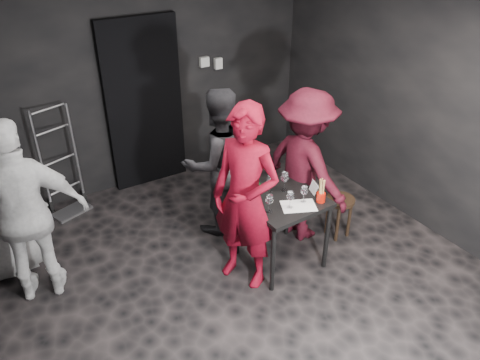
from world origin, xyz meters
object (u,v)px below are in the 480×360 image
wine_bottle (257,192)px  bystander_cream (22,200)px  man_maroon (306,159)px  hand_truck (67,193)px  tasting_table (282,207)px  stool (340,207)px  breadstick_cup (322,191)px  woman_black (218,157)px  server_red (245,183)px

wine_bottle → bystander_cream: bearing=159.7°
man_maroon → wine_bottle: size_ratio=6.67×
hand_truck → tasting_table: size_ratio=1.72×
stool → bystander_cream: 3.10m
stool → wine_bottle: size_ratio=1.71×
breadstick_cup → woman_black: bearing=115.5°
stool → man_maroon: bearing=141.8°
woman_black → breadstick_cup: (0.51, -1.06, -0.02)m
bystander_cream → hand_truck: bearing=-97.3°
man_maroon → bystander_cream: (-2.62, 0.52, 0.10)m
wine_bottle → stool: bearing=-3.3°
man_maroon → breadstick_cup: 0.54m
server_red → wine_bottle: (0.19, 0.10, -0.21)m
tasting_table → wine_bottle: 0.33m
woman_black → man_maroon: man_maroon is taller
wine_bottle → tasting_table: bearing=-17.7°
tasting_table → wine_bottle: bearing=162.3°
man_maroon → woman_black: bearing=44.3°
tasting_table → woman_black: bearing=106.1°
man_maroon → breadstick_cup: (-0.21, -0.50, -0.05)m
tasting_table → server_red: size_ratio=0.35×
bystander_cream → wine_bottle: bearing=175.0°
server_red → wine_bottle: size_ratio=7.77×
tasting_table → wine_bottle: size_ratio=2.73×
hand_truck → man_maroon: 2.84m
wine_bottle → breadstick_cup: (0.51, -0.31, 0.01)m
stool → breadstick_cup: breadstick_cup is taller
tasting_table → woman_black: 0.89m
tasting_table → man_maroon: bearing=29.3°
hand_truck → server_red: 2.54m
tasting_table → wine_bottle: wine_bottle is taller
woman_black → wine_bottle: woman_black is taller
hand_truck → woman_black: woman_black is taller
woman_black → breadstick_cup: bearing=119.3°
server_red → bystander_cream: server_red is taller
stool → wine_bottle: bearing=176.7°
server_red → woman_black: bearing=139.6°
hand_truck → wine_bottle: (1.37, -1.99, 0.63)m
hand_truck → tasting_table: bearing=-72.0°
man_maroon → wine_bottle: man_maroon is taller
woman_black → bystander_cream: 1.91m
tasting_table → server_red: server_red is taller
tasting_table → breadstick_cup: size_ratio=2.90×
tasting_table → server_red: (-0.43, -0.02, 0.41)m
bystander_cream → wine_bottle: 2.03m
server_red → woman_black: server_red is taller
tasting_table → breadstick_cup: breadstick_cup is taller
hand_truck → bystander_cream: (-0.54, -1.29, 0.79)m
tasting_table → hand_truck: bearing=127.9°
man_maroon → tasting_table: bearing=111.9°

